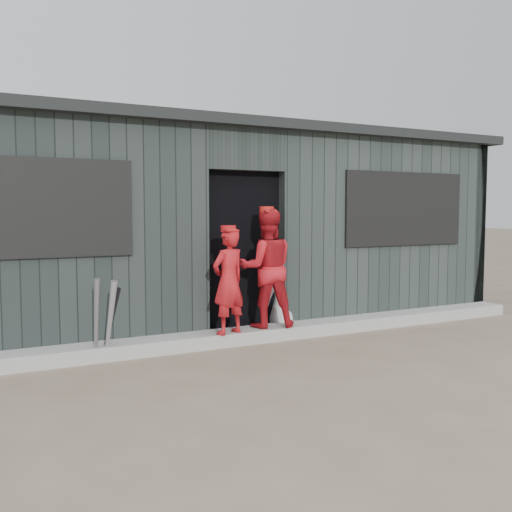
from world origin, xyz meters
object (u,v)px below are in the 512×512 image
bat_mid (96,320)px  player_grey_back (282,288)px  player_red_right (266,268)px  bat_right (110,323)px  dugout (201,228)px  player_red_left (228,281)px  bat_left (110,321)px

bat_mid → player_grey_back: (2.39, 0.46, 0.12)m
bat_mid → player_red_right: size_ratio=0.62×
bat_right → player_grey_back: (2.24, 0.42, 0.17)m
dugout → player_red_right: bearing=-84.5°
dugout → player_grey_back: bearing=-68.7°
bat_right → player_red_left: player_red_left is taller
bat_right → player_red_left: size_ratio=0.66×
bat_mid → bat_right: size_ratio=1.09×
bat_right → dugout: size_ratio=0.09×
bat_right → player_red_right: (1.87, 0.13, 0.47)m
bat_mid → player_red_left: bearing=0.8°
player_red_left → dugout: dugout is taller
player_red_right → bat_mid: bearing=21.2°
bat_left → player_grey_back: (2.27, 0.51, 0.13)m
player_red_left → player_grey_back: bearing=-172.6°
player_grey_back → player_red_right: bearing=8.4°
player_red_left → player_grey_back: player_red_left is taller
dugout → bat_mid: bearing=-135.4°
bat_left → player_grey_back: player_grey_back is taller
player_red_right → bat_left: bearing=22.8°
bat_mid → dugout: (1.86, 1.84, 0.86)m
bat_left → bat_right: bearing=74.5°
player_red_left → dugout: (0.40, 1.81, 0.54)m
dugout → bat_right: bearing=-133.7°
bat_mid → player_red_left: size_ratio=0.73×
player_grey_back → dugout: dugout is taller
bat_right → player_red_left: (1.31, -0.03, 0.36)m
bat_left → bat_right: 0.10m
bat_mid → player_red_right: 2.07m
bat_left → player_red_right: player_red_right is taller
player_red_right → player_grey_back: player_red_right is taller
bat_left → player_red_left: 1.37m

